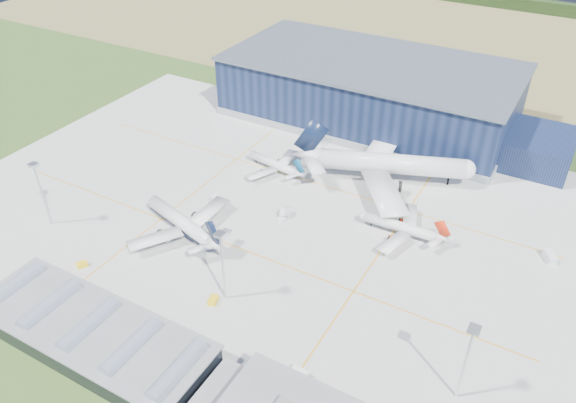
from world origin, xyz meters
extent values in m
plane|color=#34521E|center=(0.00, 0.00, 0.00)|extent=(600.00, 600.00, 0.00)
cube|color=#A7A7A2|center=(0.00, 10.00, 0.03)|extent=(220.00, 160.00, 0.06)
cube|color=orange|center=(0.00, -10.00, 0.07)|extent=(180.00, 0.40, 0.02)
cube|color=orange|center=(0.00, 35.00, 0.07)|extent=(180.00, 0.40, 0.02)
cube|color=orange|center=(-30.00, 10.00, 0.07)|extent=(0.40, 120.00, 0.02)
cube|color=orange|center=(40.00, 10.00, 0.07)|extent=(0.40, 120.00, 0.02)
cube|color=olive|center=(0.00, 220.00, 0.00)|extent=(600.00, 220.00, 0.01)
cube|color=#101B38|center=(0.00, 95.00, 12.50)|extent=(120.00, 60.00, 25.00)
cube|color=gray|center=(0.00, 95.00, 1.60)|extent=(121.00, 61.00, 3.20)
cube|color=slate|center=(0.00, 95.00, 25.50)|extent=(122.00, 62.00, 1.20)
cube|color=#101B38|center=(72.00, 90.00, 6.00)|extent=(24.00, 30.00, 12.00)
cube|color=black|center=(55.00, -48.80, 6.50)|extent=(44.00, 0.40, 1.40)
cube|color=black|center=(-10.00, -60.00, 3.00)|extent=(65.00, 22.00, 6.00)
cube|color=slate|center=(-10.00, -60.00, 6.20)|extent=(66.00, 23.00, 0.50)
cube|color=slate|center=(30.00, -60.00, 3.00)|extent=(10.00, 18.00, 6.00)
cylinder|color=gray|center=(-38.00, -60.00, 6.40)|extent=(4.40, 18.00, 4.40)
cylinder|color=gray|center=(-24.00, -60.00, 6.40)|extent=(4.40, 18.00, 4.40)
cylinder|color=gray|center=(-10.00, -60.00, 6.40)|extent=(4.40, 18.00, 4.40)
cylinder|color=gray|center=(4.00, -60.00, 6.40)|extent=(4.40, 18.00, 4.40)
cylinder|color=gray|center=(18.00, -60.00, 6.40)|extent=(4.40, 18.00, 4.40)
cylinder|color=silver|center=(-60.00, -30.00, 11.00)|extent=(0.70, 0.70, 22.00)
cube|color=silver|center=(-60.00, -30.00, 22.50)|extent=(2.60, 2.60, 1.00)
cylinder|color=silver|center=(10.00, -30.00, 11.00)|extent=(0.70, 0.70, 22.00)
cube|color=silver|center=(10.00, -30.00, 22.50)|extent=(2.60, 2.60, 1.00)
cylinder|color=silver|center=(75.00, -30.00, 11.00)|extent=(0.70, 0.70, 22.00)
cube|color=silver|center=(75.00, -30.00, 22.50)|extent=(2.60, 2.60, 1.00)
cube|color=yellow|center=(7.98, -33.02, 0.74)|extent=(3.06, 4.01, 1.48)
cube|color=yellow|center=(-34.89, -40.12, 0.67)|extent=(3.36, 3.74, 1.35)
cube|color=silver|center=(-18.27, 6.54, 1.34)|extent=(6.59, 4.04, 2.67)
cube|color=silver|center=(57.25, 25.33, 0.63)|extent=(2.63, 3.33, 1.27)
cube|color=silver|center=(85.93, 31.77, 1.21)|extent=(4.75, 5.76, 2.41)
cube|color=yellow|center=(-6.63, 62.00, 0.61)|extent=(2.24, 3.08, 1.23)
cube|color=silver|center=(23.50, 60.24, 0.69)|extent=(3.82, 3.52, 1.38)
cube|color=silver|center=(40.77, -43.09, 1.05)|extent=(4.52, 2.42, 2.10)
cube|color=silver|center=(5.46, 11.52, 1.40)|extent=(1.94, 4.44, 2.79)
imported|color=#99999E|center=(50.75, -43.90, 0.63)|extent=(3.84, 1.83, 1.27)
imported|color=#99999E|center=(-17.38, -48.00, 0.58)|extent=(3.69, 2.50, 1.15)
camera|label=1|loc=(81.14, -119.87, 111.43)|focal=35.00mm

